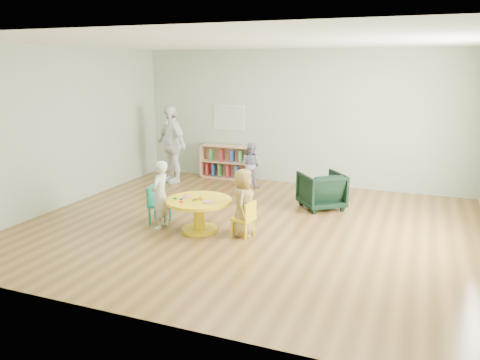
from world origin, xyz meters
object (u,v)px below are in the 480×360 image
Objects in this scene: bookshelf at (227,162)px; armchair at (321,190)px; child_right at (243,203)px; kid_chair_left at (157,203)px; toddler at (251,165)px; kid_chair_right at (245,218)px; adult_caretaker at (171,144)px; activity_table at (199,209)px; child_left at (160,195)px.

armchair is at bearing -31.15° from bookshelf.
kid_chair_left is at bearing 78.21° from child_right.
toddler is at bearing 155.26° from kid_chair_left.
kid_chair_right is at bearing -62.68° from bookshelf.
kid_chair_left is 0.50× the size of bookshelf.
kid_chair_right is 3.72m from adult_caretaker.
kid_chair_left is 2.88m from armchair.
activity_table is at bearing 70.26° from kid_chair_left.
toddler is at bearing 36.34° from adult_caretaker.
bookshelf is 1.13× the size of child_left.
toddler is 0.56× the size of adult_caretaker.
kid_chair_right is at bearing 121.50° from toddler.
armchair is 0.67× the size of child_left.
child_right reaches higher than bookshelf.
kid_chair_left is 2.77m from toddler.
kid_chair_left is 3.22m from bookshelf.
child_right reaches higher than activity_table.
adult_caretaker is (-1.92, 2.57, 0.48)m from activity_table.
adult_caretaker is (-1.11, 2.46, 0.50)m from kid_chair_left.
adult_caretaker is at bearing 36.13° from child_right.
kid_chair_left is at bearing -37.27° from adult_caretaker.
kid_chair_left reaches higher than activity_table.
adult_caretaker reaches higher than kid_chair_left.
toddler is at bearing -67.94° from armchair.
kid_chair_right is at bearing 92.30° from child_left.
kid_chair_right is (1.55, -0.08, -0.03)m from kid_chair_left.
kid_chair_left is 1.55m from kid_chair_right.
toddler is (0.42, 2.91, -0.07)m from child_left.
child_right reaches higher than armchair.
kid_chair_left is 0.56× the size of child_left.
activity_table is 0.65m from child_left.
kid_chair_right is 0.33× the size of adult_caretaker.
bookshelf is 1.18× the size of child_right.
adult_caretaker is (-1.73, -0.24, 0.36)m from toddler.
adult_caretaker is at bearing 58.15° from kid_chair_right.
kid_chair_left is (-0.81, 0.11, -0.02)m from activity_table.
adult_caretaker is at bearing -141.91° from bookshelf.
kid_chair_right is 3.71m from bookshelf.
child_right reaches higher than kid_chair_left.
kid_chair_right is 0.58× the size of toddler.
child_right is at bearing 94.05° from child_left.
child_right is (1.31, 0.16, -0.03)m from child_left.
child_right is 1.10× the size of toddler.
adult_caretaker is at bearing 126.73° from activity_table.
armchair is (2.45, -1.48, -0.04)m from bookshelf.
activity_table is at bearing -73.88° from bookshelf.
armchair is at bearing 51.14° from activity_table.
bookshelf is at bearing -20.85° from toddler.
kid_chair_left is 0.36× the size of adult_caretaker.
adult_caretaker is at bearing -156.68° from child_left.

